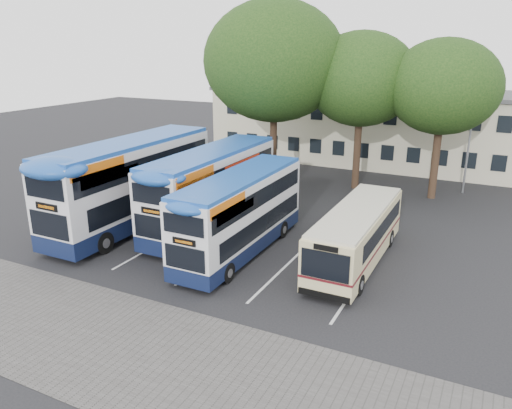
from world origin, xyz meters
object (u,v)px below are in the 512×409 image
Objects in this scene: tree_right at (444,87)px; bus_dd_right at (241,210)px; tree_mid at (362,79)px; lamp_post at (472,120)px; bus_dd_left at (132,180)px; bus_dd_mid at (213,186)px; tree_left at (274,61)px; bus_single at (357,232)px.

tree_right is 16.37m from bus_dd_right.
lamp_post is at bearing 16.27° from tree_mid.
bus_dd_mid is (4.18, 1.71, -0.26)m from bus_dd_left.
tree_mid is 0.92× the size of bus_dd_left.
tree_right is 0.88× the size of bus_dd_left.
bus_dd_right is at bearing -119.11° from lamp_post.
tree_left reaches higher than tree_mid.
bus_dd_mid is at bearing 22.25° from bus_dd_left.
bus_dd_left is (-9.08, -13.21, -4.92)m from tree_mid.
tree_left is 14.32m from bus_dd_right.
tree_mid is 1.13× the size of bus_dd_right.
tree_mid reaches higher than tree_right.
tree_right is at bearing 62.73° from bus_dd_right.
tree_right is 13.80m from bus_single.
bus_dd_mid is at bearing -113.08° from tree_mid.
tree_left is at bearing -171.29° from tree_right.
tree_left is 1.19× the size of tree_mid.
tree_left reaches higher than bus_dd_right.
tree_mid is at bearing 106.02° from bus_single.
tree_left is 1.34× the size of bus_dd_right.
lamp_post is 3.58m from tree_right.
bus_dd_left is (-16.16, -15.27, -2.39)m from lamp_post.
lamp_post is 18.29m from bus_dd_mid.
tree_mid is 14.38m from bus_single.
tree_mid is 1.02× the size of bus_dd_mid.
tree_left is 1.21× the size of bus_dd_mid.
lamp_post is 0.94× the size of bus_dd_right.
tree_right reaches higher than bus_single.
lamp_post is 1.00× the size of bus_single.
bus_dd_left is at bearing -176.90° from bus_single.
tree_mid is at bearing 82.54° from bus_dd_right.
lamp_post is at bearing 60.89° from bus_dd_right.
tree_right reaches higher than bus_dd_mid.
tree_mid is at bearing 55.48° from bus_dd_left.
tree_left reaches higher than lamp_post.
tree_mid reaches higher than bus_dd_mid.
tree_mid reaches higher than lamp_post.
tree_mid is (-7.08, -2.07, 2.53)m from lamp_post.
tree_right is 1.08× the size of bus_dd_right.
bus_single is (3.59, -12.52, -6.09)m from tree_mid.
tree_right reaches higher than bus_dd_right.
bus_dd_left is 7.31m from bus_dd_right.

